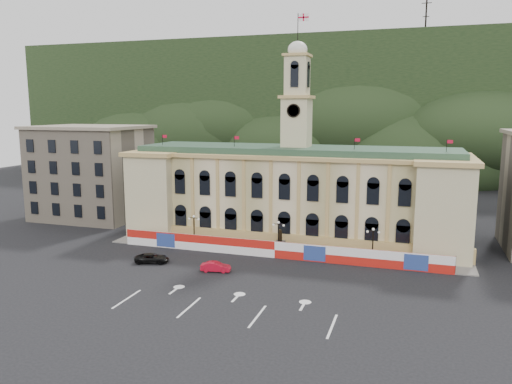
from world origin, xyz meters
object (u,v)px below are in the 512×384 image
(statue, at_px, (280,245))
(black_suv, at_px, (152,258))
(red_sedan, at_px, (216,267))
(lamp_center, at_px, (278,235))

(statue, height_order, black_suv, statue)
(red_sedan, distance_m, black_suv, 10.28)
(lamp_center, relative_size, black_suv, 0.98)
(lamp_center, relative_size, red_sedan, 1.21)
(red_sedan, bearing_deg, black_suv, 74.51)
(lamp_center, bearing_deg, black_suv, -149.01)
(lamp_center, bearing_deg, red_sedan, -119.33)
(statue, bearing_deg, lamp_center, -90.00)
(statue, height_order, red_sedan, statue)
(statue, xyz_separation_m, lamp_center, (0.00, -1.00, 1.89))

